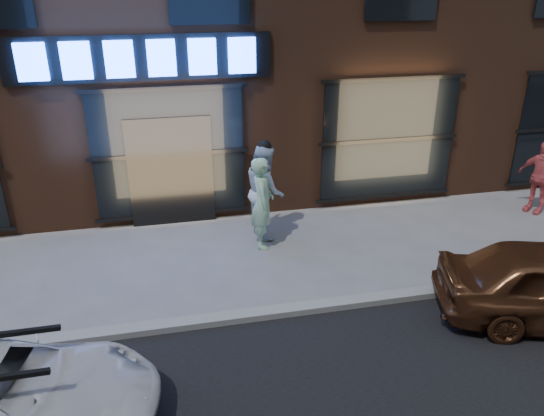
% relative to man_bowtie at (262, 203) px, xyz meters
% --- Properties ---
extents(ground, '(90.00, 90.00, 0.00)m').
position_rel_man_bowtie_xyz_m(ground, '(-1.71, -2.45, -0.94)').
color(ground, slate).
rests_on(ground, ground).
extents(curb, '(60.00, 0.25, 0.12)m').
position_rel_man_bowtie_xyz_m(curb, '(-1.71, -2.45, -0.88)').
color(curb, gray).
rests_on(curb, ground).
extents(man_bowtie, '(0.55, 0.75, 1.89)m').
position_rel_man_bowtie_xyz_m(man_bowtie, '(0.00, 0.00, 0.00)').
color(man_bowtie, '#B5EEC1').
rests_on(man_bowtie, ground).
extents(man_cap, '(0.76, 0.97, 1.98)m').
position_rel_man_bowtie_xyz_m(man_cap, '(0.16, 0.52, 0.05)').
color(man_cap, silver).
rests_on(man_cap, ground).
extents(passerby, '(0.82, 1.08, 1.71)m').
position_rel_man_bowtie_xyz_m(passerby, '(6.54, 0.29, -0.09)').
color(passerby, '#E35D5F').
rests_on(passerby, ground).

